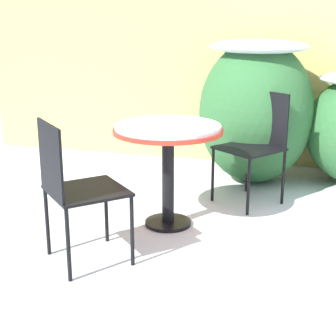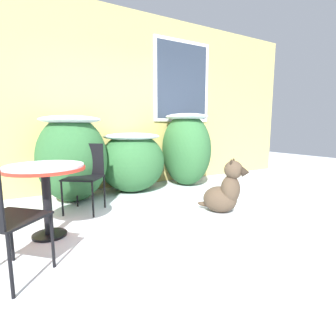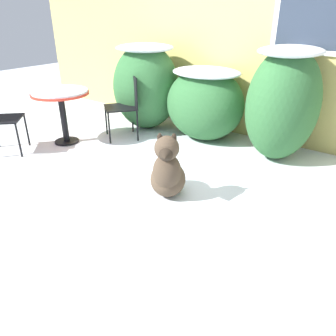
% 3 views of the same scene
% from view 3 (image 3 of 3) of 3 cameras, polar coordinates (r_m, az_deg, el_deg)
% --- Properties ---
extents(ground_plane, '(16.00, 16.00, 0.00)m').
position_cam_3_polar(ground_plane, '(3.58, -7.21, -2.66)').
color(ground_plane, silver).
extents(house_wall, '(8.00, 0.10, 3.13)m').
position_cam_3_polar(house_wall, '(4.92, 11.91, 24.15)').
color(house_wall, tan).
rests_on(house_wall, ground_plane).
extents(shrub_left, '(1.00, 0.98, 1.26)m').
position_cam_3_polar(shrub_left, '(5.13, -3.86, 14.27)').
color(shrub_left, '#2D6033').
rests_on(shrub_left, ground_plane).
extents(shrub_middle, '(1.12, 0.95, 1.00)m').
position_cam_3_polar(shrub_middle, '(4.68, 6.44, 11.37)').
color(shrub_middle, '#2D6033').
rests_on(shrub_middle, ground_plane).
extents(shrub_right, '(0.83, 1.08, 1.34)m').
position_cam_3_polar(shrub_right, '(4.20, 19.45, 10.82)').
color(shrub_right, '#2D6033').
rests_on(shrub_right, ground_plane).
extents(patio_table, '(0.76, 0.76, 0.73)m').
position_cam_3_polar(patio_table, '(4.70, -18.15, 11.28)').
color(patio_table, black).
rests_on(patio_table, ground_plane).
extents(patio_chair_near_table, '(0.60, 0.60, 0.88)m').
position_cam_3_polar(patio_chair_near_table, '(4.75, -7.41, 11.03)').
color(patio_chair_near_table, black).
rests_on(patio_chair_near_table, ground_plane).
extents(dog, '(0.53, 0.61, 0.71)m').
position_cam_3_polar(dog, '(3.19, -0.08, -0.81)').
color(dog, '#4C3D2D').
rests_on(dog, ground_plane).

